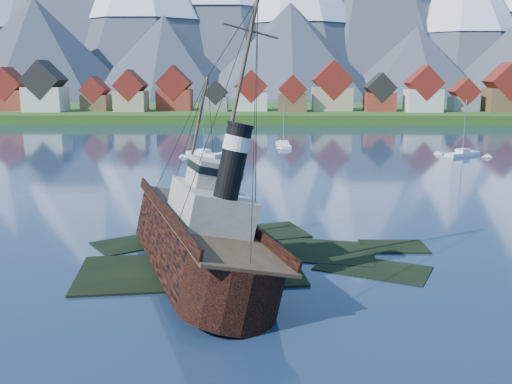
{
  "coord_description": "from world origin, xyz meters",
  "views": [
    {
      "loc": [
        3.1,
        -46.03,
        15.9
      ],
      "look_at": [
        2.2,
        6.0,
        5.0
      ],
      "focal_mm": 40.0,
      "sensor_mm": 36.0,
      "label": 1
    }
  ],
  "objects_px": {
    "sailboat_d": "(462,154)",
    "sailboat_c": "(204,154)",
    "sailboat_e": "(283,146)",
    "tugboat_wreck": "(194,232)"
  },
  "relations": [
    {
      "from": "sailboat_d",
      "to": "sailboat_c",
      "type": "bearing_deg",
      "value": -124.4
    },
    {
      "from": "sailboat_e",
      "to": "tugboat_wreck",
      "type": "bearing_deg",
      "value": -102.75
    },
    {
      "from": "sailboat_d",
      "to": "tugboat_wreck",
      "type": "bearing_deg",
      "value": -69.35
    },
    {
      "from": "sailboat_c",
      "to": "sailboat_e",
      "type": "bearing_deg",
      "value": -8.56
    },
    {
      "from": "sailboat_e",
      "to": "sailboat_c",
      "type": "bearing_deg",
      "value": -144.22
    },
    {
      "from": "tugboat_wreck",
      "to": "sailboat_d",
      "type": "relative_size",
      "value": 2.56
    },
    {
      "from": "sailboat_c",
      "to": "sailboat_d",
      "type": "distance_m",
      "value": 50.61
    },
    {
      "from": "tugboat_wreck",
      "to": "sailboat_e",
      "type": "relative_size",
      "value": 2.7
    },
    {
      "from": "tugboat_wreck",
      "to": "sailboat_c",
      "type": "bearing_deg",
      "value": 75.46
    },
    {
      "from": "tugboat_wreck",
      "to": "sailboat_d",
      "type": "height_order",
      "value": "tugboat_wreck"
    }
  ]
}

